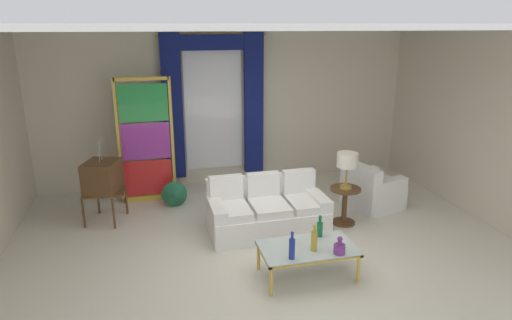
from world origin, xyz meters
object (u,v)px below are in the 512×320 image
at_px(bottle_crystal_tall, 320,228).
at_px(round_side_table, 345,202).
at_px(coffee_table, 307,249).
at_px(bottle_ruby_flask, 314,240).
at_px(bottle_amber_squat, 339,248).
at_px(vintage_tv, 102,178).
at_px(bottle_blue_decanter, 292,248).
at_px(peacock_figurine, 175,196).
at_px(stained_glass_divider, 146,144).
at_px(table_lamp_brass, 347,162).
at_px(armchair_white, 371,191).
at_px(couch_white_long, 266,211).

distance_m(bottle_crystal_tall, round_side_table, 1.40).
bearing_deg(coffee_table, bottle_ruby_flask, -69.79).
xyz_separation_m(bottle_amber_squat, round_side_table, (0.80, 1.58, -0.13)).
bearing_deg(bottle_crystal_tall, vintage_tv, 143.18).
bearing_deg(bottle_blue_decanter, peacock_figurine, 112.21).
height_order(coffee_table, round_side_table, round_side_table).
distance_m(coffee_table, stained_glass_divider, 3.63).
bearing_deg(vintage_tv, table_lamp_brass, -15.47).
relative_size(bottle_crystal_tall, bottle_ruby_flask, 0.83).
xyz_separation_m(armchair_white, round_side_table, (-0.72, -0.50, 0.07)).
bearing_deg(round_side_table, stained_glass_divider, 149.95).
height_order(bottle_amber_squat, round_side_table, bottle_amber_squat).
distance_m(vintage_tv, stained_glass_divider, 1.04).
xyz_separation_m(coffee_table, round_side_table, (1.11, 1.32, -0.02)).
distance_m(coffee_table, round_side_table, 1.73).
relative_size(bottle_ruby_flask, table_lamp_brass, 0.62).
height_order(round_side_table, table_lamp_brass, table_lamp_brass).
relative_size(bottle_crystal_tall, table_lamp_brass, 0.51).
height_order(stained_glass_divider, table_lamp_brass, stained_glass_divider).
xyz_separation_m(couch_white_long, coffee_table, (0.15, -1.42, 0.07)).
bearing_deg(round_side_table, armchair_white, 34.97).
distance_m(armchair_white, stained_glass_divider, 3.96).
relative_size(coffee_table, bottle_blue_decanter, 3.38).
bearing_deg(bottle_amber_squat, coffee_table, 140.41).
xyz_separation_m(armchair_white, stained_glass_divider, (-3.69, 1.22, 0.77)).
bearing_deg(bottle_ruby_flask, round_side_table, 53.19).
height_order(couch_white_long, bottle_amber_squat, couch_white_long).
xyz_separation_m(bottle_ruby_flask, peacock_figurine, (-1.48, 2.71, -0.33)).
bearing_deg(stained_glass_divider, couch_white_long, -43.49).
bearing_deg(couch_white_long, coffee_table, -84.07).
bearing_deg(table_lamp_brass, peacock_figurine, 153.30).
relative_size(bottle_blue_decanter, bottle_amber_squat, 1.54).
relative_size(couch_white_long, bottle_crystal_tall, 6.10).
xyz_separation_m(coffee_table, armchair_white, (1.83, 1.83, -0.09)).
relative_size(stained_glass_divider, round_side_table, 3.70).
bearing_deg(bottle_ruby_flask, coffee_table, 110.21).
bearing_deg(round_side_table, bottle_blue_decanter, -131.91).
xyz_separation_m(coffee_table, bottle_blue_decanter, (-0.29, -0.23, 0.18)).
xyz_separation_m(couch_white_long, bottle_crystal_tall, (0.40, -1.18, 0.22)).
bearing_deg(vintage_tv, round_side_table, -15.47).
distance_m(stained_glass_divider, peacock_figurine, 1.03).
height_order(coffee_table, stained_glass_divider, stained_glass_divider).
height_order(vintage_tv, armchair_white, vintage_tv).
bearing_deg(coffee_table, stained_glass_divider, 121.45).
bearing_deg(stained_glass_divider, bottle_blue_decanter, -64.28).
xyz_separation_m(round_side_table, table_lamp_brass, (0.00, 0.00, 0.67)).
height_order(coffee_table, bottle_ruby_flask, bottle_ruby_flask).
bearing_deg(table_lamp_brass, bottle_blue_decanter, -131.91).
height_order(vintage_tv, round_side_table, vintage_tv).
relative_size(coffee_table, bottle_crystal_tall, 4.05).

